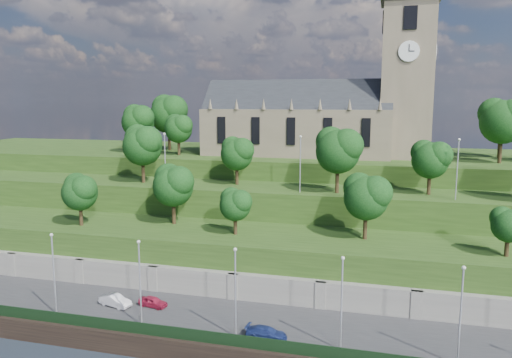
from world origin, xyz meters
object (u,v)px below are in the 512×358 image
(church, at_px, (325,112))
(car_left, at_px, (153,302))
(car_middle, at_px, (115,301))
(car_right, at_px, (266,333))

(church, xyz_separation_m, car_left, (-13.71, -39.09, -19.95))
(church, xyz_separation_m, car_middle, (-17.80, -40.03, -19.89))
(car_middle, xyz_separation_m, car_right, (17.98, -3.13, -0.05))
(church, height_order, car_middle, church)
(car_middle, relative_size, car_right, 0.96)
(car_right, bearing_deg, church, 4.19)
(church, relative_size, car_left, 11.55)
(car_left, bearing_deg, church, -9.48)
(church, height_order, car_left, church)
(church, bearing_deg, car_right, -89.76)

